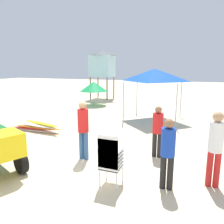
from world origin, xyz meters
TOP-DOWN VIEW (x-y plane):
  - ground at (0.00, 0.00)m, footprint 80.00×80.00m
  - stacked_plastic_chairs at (1.36, -0.13)m, footprint 0.48×0.48m
  - surfboard_pile at (-3.30, 2.90)m, footprint 2.55×0.72m
  - lifeguard_near_left at (0.03, 1.05)m, footprint 0.32×0.32m
  - lifeguard_near_center at (2.60, 0.26)m, footprint 0.32×0.32m
  - lifeguard_near_right at (2.06, 2.04)m, footprint 0.32×0.32m
  - lifeguard_far_right at (3.60, 0.75)m, footprint 0.32×0.32m
  - popup_canopy at (0.97, 6.98)m, footprint 2.59×2.59m
  - lifeguard_tower at (-4.82, 13.31)m, footprint 1.98×1.98m
  - beach_umbrella_left at (-3.99, 9.91)m, footprint 2.00×2.00m

SIDE VIEW (x-z plane):
  - ground at x=0.00m, z-range 0.00..0.00m
  - surfboard_pile at x=-3.30m, z-range 0.00..0.40m
  - stacked_plastic_chairs at x=1.36m, z-range 0.10..1.39m
  - lifeguard_near_right at x=2.06m, z-range 0.12..1.72m
  - lifeguard_near_center at x=2.60m, z-range 0.12..1.79m
  - lifeguard_near_left at x=0.03m, z-range 0.14..1.92m
  - lifeguard_far_right at x=3.60m, z-range 0.14..1.95m
  - beach_umbrella_left at x=-3.99m, z-range 0.51..2.24m
  - popup_canopy at x=0.97m, z-range 1.01..3.70m
  - lifeguard_tower at x=-4.82m, z-range 0.97..5.14m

